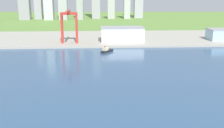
# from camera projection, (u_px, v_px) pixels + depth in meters

# --- Properties ---
(ground_plane) EXTENTS (2400.00, 2400.00, 0.00)m
(ground_plane) POSITION_uv_depth(u_px,v_px,m) (85.00, 78.00, 209.78)
(ground_plane) COLOR #5C8439
(water_bay) EXTENTS (840.00, 360.00, 0.15)m
(water_bay) POSITION_uv_depth(u_px,v_px,m) (81.00, 110.00, 151.80)
(water_bay) COLOR #2D4C70
(water_bay) RESTS_ON ground
(industrial_pier) EXTENTS (840.00, 140.00, 2.50)m
(industrial_pier) POSITION_uv_depth(u_px,v_px,m) (91.00, 38.00, 392.99)
(industrial_pier) COLOR #9A988C
(industrial_pier) RESTS_ON ground
(tugboat_small) EXTENTS (14.92, 16.45, 7.90)m
(tugboat_small) POSITION_uv_depth(u_px,v_px,m) (107.00, 50.00, 302.39)
(tugboat_small) COLOR black
(tugboat_small) RESTS_ON water_bay
(port_crane_red) EXTENTS (21.01, 40.96, 41.85)m
(port_crane_red) POSITION_uv_depth(u_px,v_px,m) (69.00, 20.00, 338.61)
(port_crane_red) COLOR #B72D23
(port_crane_red) RESTS_ON industrial_pier
(warehouse_main) EXTENTS (56.63, 29.87, 19.20)m
(warehouse_main) POSITION_uv_depth(u_px,v_px,m) (122.00, 34.00, 357.53)
(warehouse_main) COLOR white
(warehouse_main) RESTS_ON industrial_pier
(warehouse_annex) EXTENTS (36.05, 27.01, 15.49)m
(warehouse_annex) POSITION_uv_depth(u_px,v_px,m) (221.00, 34.00, 368.58)
(warehouse_annex) COLOR #99BCD1
(warehouse_annex) RESTS_ON industrial_pier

